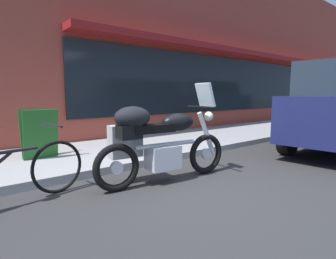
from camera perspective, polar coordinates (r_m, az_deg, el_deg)
name	(u,v)px	position (r m, az deg, el deg)	size (l,w,h in m)	color
ground_plane	(188,185)	(3.71, 4.18, -11.72)	(80.00, 80.00, 0.00)	#303030
storefront_building	(268,53)	(12.40, 20.42, 14.89)	(24.25, 0.90, 5.94)	#973D2E
sidewalk_curb	(308,122)	(12.48, 27.40, 1.32)	(30.00, 2.49, 0.12)	#9A9A9A
touring_motorcycle	(156,140)	(3.68, -2.49, -2.25)	(2.07, 0.81, 1.38)	black
parked_bicycle	(11,174)	(3.41, -30.21, -8.10)	(1.67, 0.51, 0.92)	black
sandwich_board_sign	(39,134)	(5.13, -25.57, -0.79)	(0.55, 0.40, 0.84)	#1E511E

